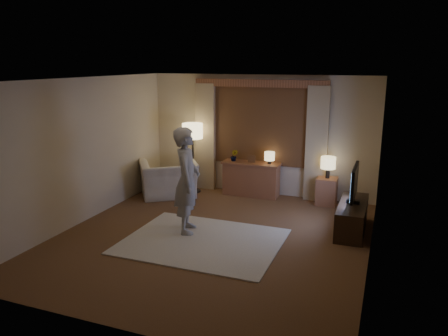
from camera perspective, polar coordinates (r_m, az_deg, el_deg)
The scene contains 13 objects.
room at distance 7.46m, azimuth -0.15°, elevation 1.88°, with size 5.04×5.54×2.64m.
rug at distance 7.24m, azimuth -2.81°, elevation -9.53°, with size 2.50×2.00×0.02m, color beige.
sideboard at distance 9.56m, azimuth 3.57°, elevation -1.54°, with size 1.20×0.40×0.70m, color brown.
picture_frame at distance 9.45m, azimuth 3.61°, elevation 1.09°, with size 0.16×0.02×0.20m, color brown.
plant at distance 9.56m, azimuth 1.33°, elevation 1.57°, with size 0.17×0.13×0.30m, color #999999.
table_lamp_sideboard at distance 9.32m, azimuth 5.97°, elevation 1.48°, with size 0.22×0.22×0.30m.
floor_lamp at distance 9.63m, azimuth -4.13°, elevation 4.36°, with size 0.45×0.45×1.55m.
armchair at distance 9.56m, azimuth -7.26°, elevation -1.40°, with size 1.18×1.03×0.77m, color beige.
side_table at distance 9.20m, azimuth 13.25°, elevation -2.96°, with size 0.40×0.40×0.56m, color brown.
table_lamp_side at distance 9.05m, azimuth 13.45°, elevation 0.60°, with size 0.30×0.30×0.44m.
tv_stand at distance 7.92m, azimuth 16.38°, elevation -6.15°, with size 0.45×1.40×0.50m, color black.
tv at distance 7.73m, azimuth 16.67°, elevation -1.88°, with size 0.22×0.91×0.66m.
person at distance 7.36m, azimuth -4.85°, elevation -1.62°, with size 0.66×0.43×1.81m, color #9C9790.
Camera 1 is at (2.62, -6.31, 2.88)m, focal length 35.00 mm.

